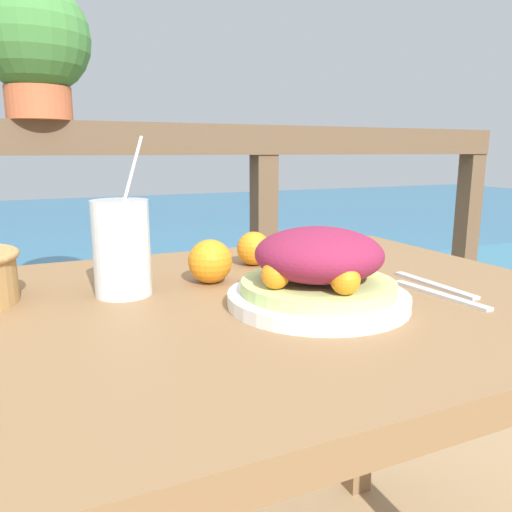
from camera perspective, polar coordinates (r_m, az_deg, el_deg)
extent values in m
cube|color=olive|center=(0.77, -5.00, -6.65)|extent=(1.19, 0.78, 0.04)
cube|color=olive|center=(1.41, 11.84, -13.41)|extent=(0.06, 0.06, 0.67)
cube|color=brown|center=(1.48, -15.63, 12.79)|extent=(2.80, 0.08, 0.09)
cube|color=brown|center=(1.68, 0.87, -4.37)|extent=(0.07, 0.07, 0.92)
cube|color=brown|center=(2.22, 22.58, -1.29)|extent=(0.07, 0.07, 0.92)
cube|color=teal|center=(4.03, -20.81, 0.76)|extent=(12.00, 4.00, 0.41)
cylinder|color=silver|center=(0.74, 7.06, -4.85)|extent=(0.27, 0.27, 0.02)
cylinder|color=#B7D17A|center=(0.74, 7.10, -3.44)|extent=(0.23, 0.23, 0.02)
ellipsoid|color=maroon|center=(0.73, 7.19, 0.20)|extent=(0.19, 0.19, 0.08)
sphere|color=orange|center=(0.78, 12.17, -0.68)|extent=(0.04, 0.04, 0.04)
sphere|color=orange|center=(0.80, 3.88, -0.11)|extent=(0.04, 0.04, 0.04)
sphere|color=orange|center=(0.68, 2.25, -2.15)|extent=(0.04, 0.04, 0.04)
sphere|color=orange|center=(0.66, 10.17, -2.72)|extent=(0.04, 0.04, 0.04)
cylinder|color=silver|center=(0.81, -15.10, 0.88)|extent=(0.09, 0.09, 0.15)
cylinder|color=white|center=(0.81, -14.93, 5.68)|extent=(0.06, 0.05, 0.21)
cylinder|color=#B75B38|center=(1.46, -23.54, 15.67)|extent=(0.16, 0.16, 0.08)
sphere|color=#3D7A38|center=(1.48, -24.09, 21.86)|extent=(0.28, 0.28, 0.28)
cube|color=silver|center=(0.84, 20.23, -4.15)|extent=(0.03, 0.18, 0.00)
cube|color=silver|center=(0.90, 19.64, -3.10)|extent=(0.02, 0.18, 0.00)
sphere|color=orange|center=(0.99, -0.26, 0.87)|extent=(0.07, 0.07, 0.07)
sphere|color=orange|center=(0.86, -5.26, -0.62)|extent=(0.08, 0.08, 0.08)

